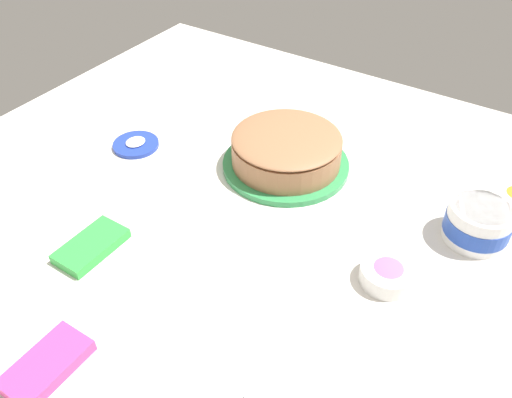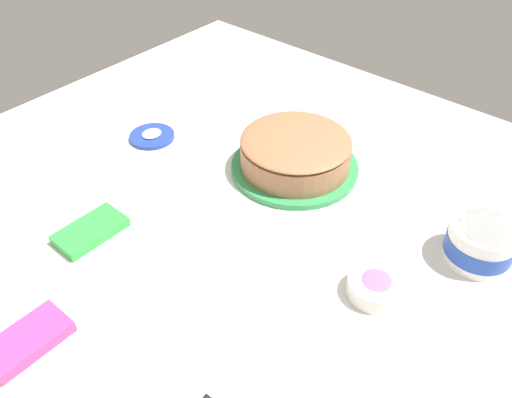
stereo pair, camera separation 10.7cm
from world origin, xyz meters
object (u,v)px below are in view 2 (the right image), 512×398
Objects in this scene: frosting_tub_lid at (152,136)px; sprinkle_bowl_pink at (376,286)px; frosting_tub at (481,242)px; candy_box_lower at (90,231)px; candy_box_upper at (27,341)px; frosted_cake at (295,154)px.

frosting_tub_lid is 0.67m from sprinkle_bowl_pink.
frosting_tub is 1.27× the size of sprinkle_bowl_pink.
candy_box_upper is at bearing -148.20° from candy_box_lower.
candy_box_lower is at bearing 31.05° from candy_box_upper.
frosted_cake is at bearing -69.96° from frosting_tub_lid.
frosted_cake reaches higher than frosting_tub.
frosting_tub_lid is at bearing 29.67° from candy_box_upper.
frosting_tub_lid is at bearing 83.98° from sprinkle_bowl_pink.
candy_box_lower is 0.26m from candy_box_upper.
frosting_tub reaches higher than frosting_tub_lid.
candy_box_lower is at bearing 125.69° from frosting_tub.
frosted_cake is 0.46m from candy_box_lower.
candy_box_upper reaches higher than candy_box_lower.
frosting_tub_lid is 0.80× the size of candy_box_lower.
sprinkle_bowl_pink reaches higher than frosting_tub_lid.
candy_box_lower is (-0.43, 0.17, -0.03)m from frosted_cake.
candy_box_upper is (-0.45, 0.36, -0.01)m from sprinkle_bowl_pink.
frosting_tub is (0.00, -0.42, -0.00)m from frosted_cake.
frosted_cake is 2.63× the size of frosting_tub_lid.
sprinkle_bowl_pink reaches higher than candy_box_lower.
candy_box_upper is at bearing 144.39° from frosting_tub.
sprinkle_bowl_pink is at bearing -121.02° from frosted_cake.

